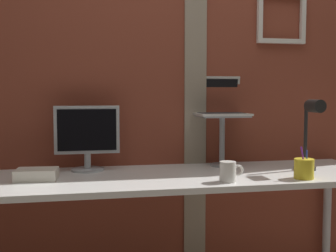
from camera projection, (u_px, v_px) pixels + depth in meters
The scene contains 9 objects.
brick_wall_back at pixel (174, 77), 2.55m from camera, with size 3.71×0.16×2.55m.
desk at pixel (172, 187), 2.20m from camera, with size 2.28×0.65×0.75m.
monitor at pixel (87, 134), 2.30m from camera, with size 0.35×0.18×0.36m.
laptop_stand at pixel (222, 132), 2.45m from camera, with size 0.28×0.22×0.30m.
laptop at pixel (219, 104), 2.50m from camera, with size 0.30×0.28×0.23m.
desk_lamp at pixel (311, 127), 2.27m from camera, with size 0.12×0.20×0.40m.
pen_cup at pixel (304, 169), 2.09m from camera, with size 0.10×0.10×0.16m.
coffee_mug at pixel (228, 172), 2.01m from camera, with size 0.12×0.08×0.10m.
paper_clutter_stack at pixel (37, 174), 2.06m from camera, with size 0.20×0.14×0.06m, color silver.
Camera 1 is at (-0.53, -2.14, 1.17)m, focal length 44.57 mm.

